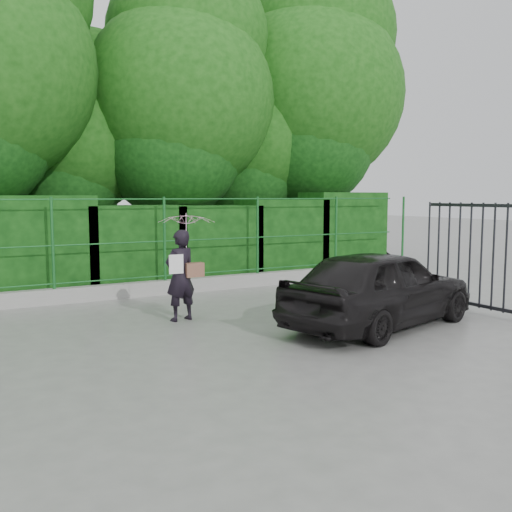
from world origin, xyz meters
TOP-DOWN VIEW (x-y plane):
  - ground at (0.00, 0.00)m, footprint 80.00×80.00m
  - kerb at (0.00, 4.50)m, footprint 14.00×0.25m
  - fence at (0.22, 4.50)m, footprint 14.13×0.06m
  - hedge at (-0.07, 5.50)m, footprint 14.20×1.20m
  - trees at (1.14, 7.74)m, footprint 17.10×6.15m
  - gate at (4.60, -0.72)m, footprint 0.22×2.33m
  - woman at (-0.20, 1.91)m, footprint 0.94×0.96m
  - car at (2.32, -0.17)m, footprint 4.06×2.42m

SIDE VIEW (x-z plane):
  - ground at x=0.00m, z-range 0.00..0.00m
  - kerb at x=0.00m, z-range 0.00..0.30m
  - car at x=2.32m, z-range 0.00..1.29m
  - hedge at x=-0.07m, z-range -0.10..2.19m
  - gate at x=4.60m, z-range 0.01..2.37m
  - fence at x=0.22m, z-range 0.30..2.10m
  - woman at x=-0.20m, z-range 0.30..2.13m
  - trees at x=1.14m, z-range 0.58..8.66m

